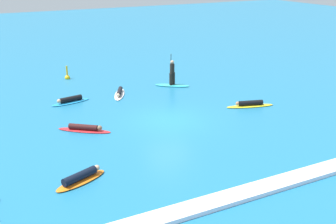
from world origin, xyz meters
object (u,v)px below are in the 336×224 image
object	(u,v)px
surfer_on_white_board	(119,93)
surfer_on_orange_board	(81,178)
surfer_on_red_board	(85,129)
surfer_on_yellow_board	(250,104)
surfer_on_blue_board	(70,101)
surfer_on_teal_board	(172,79)
marker_buoy	(67,77)

from	to	relation	value
surfer_on_white_board	surfer_on_orange_board	distance (m)	12.01
surfer_on_red_board	surfer_on_yellow_board	bearing A→B (deg)	34.53
surfer_on_blue_board	surfer_on_teal_board	bearing A→B (deg)	172.07
surfer_on_red_board	surfer_on_yellow_board	xyz separation A→B (m)	(10.22, -0.85, 0.00)
surfer_on_red_board	surfer_on_orange_board	bearing A→B (deg)	-69.91
surfer_on_white_board	marker_buoy	bearing A→B (deg)	-134.08
marker_buoy	surfer_on_blue_board	bearing A→B (deg)	-103.85
surfer_on_orange_board	marker_buoy	world-z (taller)	marker_buoy
surfer_on_blue_board	surfer_on_teal_board	size ratio (longest dim) A/B	1.13
surfer_on_red_board	surfer_on_teal_board	size ratio (longest dim) A/B	1.11
surfer_on_red_board	surfer_on_yellow_board	world-z (taller)	surfer_on_yellow_board
surfer_on_blue_board	surfer_on_yellow_board	distance (m)	11.24
surfer_on_blue_board	marker_buoy	distance (m)	6.05
surfer_on_teal_board	surfer_on_orange_board	distance (m)	14.73
surfer_on_teal_board	surfer_on_blue_board	bearing A→B (deg)	40.79
surfer_on_orange_board	surfer_on_yellow_board	xyz separation A→B (m)	(12.06, 4.44, -0.03)
surfer_on_blue_board	marker_buoy	xyz separation A→B (m)	(1.45, 5.87, 0.03)
surfer_on_teal_board	surfer_on_orange_board	world-z (taller)	surfer_on_teal_board
surfer_on_red_board	surfer_on_teal_board	xyz separation A→B (m)	(8.21, 5.48, 0.36)
surfer_on_white_board	surfer_on_red_board	distance (m)	6.58
surfer_on_white_board	surfer_on_orange_board	bearing A→B (deg)	-1.88
surfer_on_white_board	surfer_on_orange_board	size ratio (longest dim) A/B	1.09
surfer_on_blue_board	surfer_on_yellow_board	size ratio (longest dim) A/B	0.88
surfer_on_white_board	marker_buoy	size ratio (longest dim) A/B	2.47
surfer_on_red_board	marker_buoy	size ratio (longest dim) A/B	2.39
surfer_on_white_board	surfer_on_blue_board	bearing A→B (deg)	-60.67
surfer_on_blue_board	surfer_on_yellow_board	world-z (taller)	surfer_on_blue_board
surfer_on_blue_board	surfer_on_teal_board	distance (m)	7.56
surfer_on_yellow_board	surfer_on_orange_board	bearing A→B (deg)	37.02
surfer_on_yellow_board	surfer_on_blue_board	bearing A→B (deg)	-15.01
marker_buoy	surfer_on_orange_board	bearing A→B (deg)	-103.70
surfer_on_white_board	surfer_on_teal_board	bearing A→B (deg)	121.44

